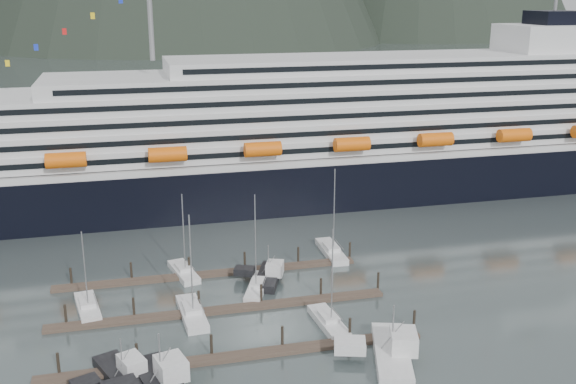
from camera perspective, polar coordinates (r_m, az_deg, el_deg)
name	(u,v)px	position (r m, az deg, el deg)	size (l,w,h in m)	color
ground	(260,317)	(95.20, -2.36, -10.53)	(1600.00, 1600.00, 0.00)	#3F4B4B
cruise_ship	(342,140)	(149.08, 4.61, 4.40)	(210.00, 30.40, 50.30)	black
dock_near	(238,355)	(85.68, -4.28, -13.63)	(48.18, 2.28, 3.20)	#47372D
dock_mid	(222,309)	(97.02, -5.63, -9.85)	(48.18, 2.28, 3.20)	#47372D
dock_far	(209,273)	(108.72, -6.66, -6.87)	(48.18, 2.28, 3.20)	#47372D
sailboat_a	(88,308)	(100.77, -16.59, -9.38)	(4.16, 9.78, 12.69)	silver
sailboat_c	(192,314)	(95.92, -8.13, -10.17)	(3.62, 10.97, 15.84)	silver
sailboat_d	(257,287)	(103.13, -2.62, -8.04)	(5.97, 10.61, 15.81)	silver
sailboat_f	(184,272)	(109.35, -8.82, -6.74)	(4.54, 9.70, 14.24)	silver
sailboat_g	(331,252)	(116.56, 3.69, -5.06)	(3.02, 11.32, 15.94)	silver
sailboat_h	(329,322)	(92.93, 3.45, -10.96)	(3.43, 9.71, 14.67)	silver
trawler_a	(122,377)	(82.55, -13.87, -14.97)	(9.47, 11.77, 6.24)	black
trawler_b	(160,384)	(80.18, -10.76, -15.65)	(10.16, 12.84, 7.99)	black
trawler_d	(390,352)	(85.64, 8.67, -13.27)	(11.12, 14.13, 8.11)	silver
trawler_e	(268,275)	(105.97, -1.73, -7.08)	(8.72, 10.51, 6.47)	black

